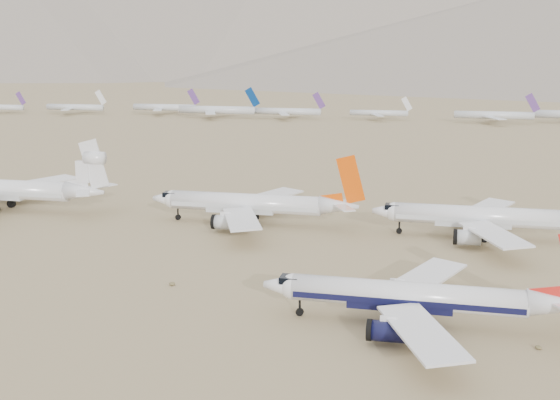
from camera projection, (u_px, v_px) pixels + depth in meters
name	position (u px, v px, depth m)	size (l,w,h in m)	color
ground	(346.00, 337.00, 93.17)	(7000.00, 7000.00, 0.00)	olive
main_airliner	(421.00, 297.00, 95.99)	(42.72, 41.73, 15.08)	white
row2_gold_tail	(488.00, 217.00, 141.58)	(44.67, 43.68, 15.90)	white
row2_orange_tail	(254.00, 204.00, 153.69)	(45.33, 44.35, 16.17)	white
row2_white_trijet	(7.00, 189.00, 167.07)	(50.77, 49.62, 17.99)	white
distant_storage_row	(356.00, 112.00, 397.44)	(480.23, 58.43, 15.72)	silver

